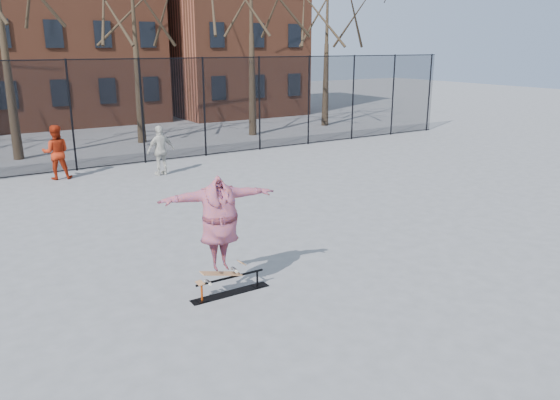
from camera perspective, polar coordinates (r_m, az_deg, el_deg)
ground at (r=10.38m, az=3.59°, el=-9.55°), size 100.00×100.00×0.00m
skate_rail at (r=10.29m, az=-5.21°, el=-9.02°), size 1.56×0.24×0.34m
skateboard at (r=10.11m, az=-6.15°, el=-7.90°), size 0.85×0.20×0.10m
skater at (r=9.78m, az=-6.31°, el=-2.98°), size 2.20×0.92×1.73m
bystander_red at (r=20.16m, az=-22.35°, el=4.64°), size 1.04×0.90×1.86m
bystander_white at (r=19.69m, az=-12.35°, el=5.08°), size 1.08×0.57×1.76m
fence at (r=21.43m, az=-17.33°, el=8.77°), size 34.03×0.07×4.00m
rowhouses at (r=34.18m, az=-22.78°, el=17.44°), size 29.00×7.00×13.00m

